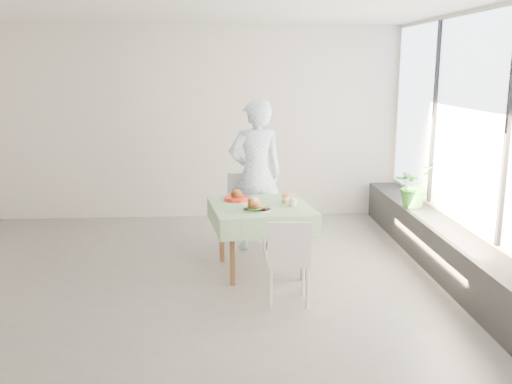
{
  "coord_description": "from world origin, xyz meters",
  "views": [
    {
      "loc": [
        0.35,
        -5.88,
        2.21
      ],
      "look_at": [
        0.74,
        0.16,
        0.88
      ],
      "focal_mm": 40.0,
      "sensor_mm": 36.0,
      "label": 1
    }
  ],
  "objects": [
    {
      "name": "wall_right",
      "position": [
        3.0,
        0.0,
        1.4
      ],
      "size": [
        0.02,
        5.0,
        2.8
      ],
      "primitive_type": "cube",
      "color": "silver",
      "rests_on": "ground"
    },
    {
      "name": "chair_far",
      "position": [
        0.67,
        0.92,
        0.28
      ],
      "size": [
        0.47,
        0.47,
        0.91
      ],
      "color": "white",
      "rests_on": "ground"
    },
    {
      "name": "floor",
      "position": [
        0.0,
        0.0,
        0.0
      ],
      "size": [
        6.0,
        6.0,
        0.0
      ],
      "primitive_type": "plane",
      "color": "slate",
      "rests_on": "ground"
    },
    {
      "name": "main_dish",
      "position": [
        0.71,
        -0.13,
        0.79
      ],
      "size": [
        0.29,
        0.29,
        0.15
      ],
      "color": "white",
      "rests_on": "cafe_table"
    },
    {
      "name": "diner",
      "position": [
        0.78,
        0.9,
        0.92
      ],
      "size": [
        0.76,
        0.58,
        1.85
      ],
      "primitive_type": "imported",
      "rotation": [
        0.0,
        0.0,
        3.37
      ],
      "color": "#96C7F0",
      "rests_on": "ground"
    },
    {
      "name": "window_pane",
      "position": [
        2.97,
        0.0,
        1.65
      ],
      "size": [
        0.01,
        4.8,
        2.18
      ],
      "primitive_type": "cube",
      "color": "#D1E0F9",
      "rests_on": "ground"
    },
    {
      "name": "window_ledge",
      "position": [
        2.8,
        0.0,
        0.25
      ],
      "size": [
        0.4,
        4.8,
        0.5
      ],
      "primitive_type": "cube",
      "color": "black",
      "rests_on": "ground"
    },
    {
      "name": "second_dish",
      "position": [
        0.53,
        0.35,
        0.78
      ],
      "size": [
        0.27,
        0.27,
        0.13
      ],
      "color": "red",
      "rests_on": "cafe_table"
    },
    {
      "name": "potted_plant",
      "position": [
        2.74,
        0.88,
        0.77
      ],
      "size": [
        0.65,
        0.63,
        0.55
      ],
      "primitive_type": "imported",
      "rotation": [
        0.0,
        0.0,
        0.59
      ],
      "color": "#2A7426",
      "rests_on": "window_ledge"
    },
    {
      "name": "cafe_table",
      "position": [
        0.79,
        0.11,
        0.46
      ],
      "size": [
        1.17,
        1.17,
        0.74
      ],
      "color": "brown",
      "rests_on": "ground"
    },
    {
      "name": "ceiling",
      "position": [
        0.0,
        0.0,
        2.8
      ],
      "size": [
        6.0,
        6.0,
        0.0
      ],
      "primitive_type": "plane",
      "rotation": [
        3.14,
        0.0,
        0.0
      ],
      "color": "white",
      "rests_on": "ground"
    },
    {
      "name": "chair_near",
      "position": [
        0.98,
        -0.8,
        0.26
      ],
      "size": [
        0.41,
        0.41,
        0.84
      ],
      "color": "white",
      "rests_on": "ground"
    },
    {
      "name": "juice_cup_orange",
      "position": [
        1.07,
        0.19,
        0.81
      ],
      "size": [
        0.1,
        0.1,
        0.28
      ],
      "color": "white",
      "rests_on": "cafe_table"
    },
    {
      "name": "juice_cup_lemonade",
      "position": [
        1.12,
        0.03,
        0.8
      ],
      "size": [
        0.09,
        0.09,
        0.25
      ],
      "color": "white",
      "rests_on": "cafe_table"
    },
    {
      "name": "wall_back",
      "position": [
        0.0,
        2.5,
        1.4
      ],
      "size": [
        6.0,
        0.02,
        2.8
      ],
      "primitive_type": "cube",
      "color": "silver",
      "rests_on": "ground"
    },
    {
      "name": "wall_front",
      "position": [
        0.0,
        -2.5,
        1.4
      ],
      "size": [
        6.0,
        0.02,
        2.8
      ],
      "primitive_type": "cube",
      "color": "silver",
      "rests_on": "ground"
    }
  ]
}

